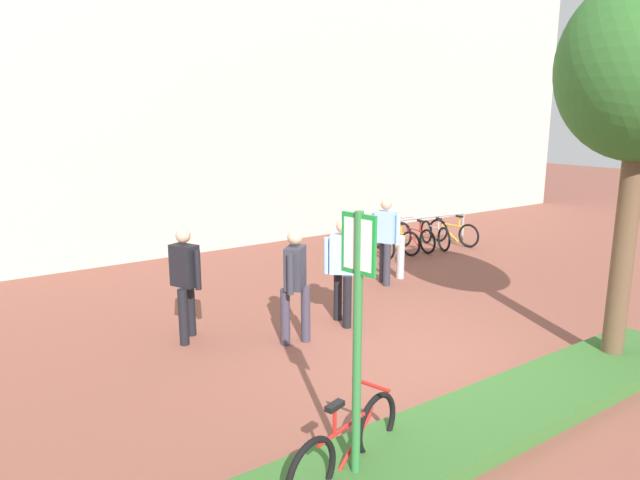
# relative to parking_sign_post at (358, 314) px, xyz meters

# --- Properties ---
(ground_plane) EXTENTS (60.00, 60.00, 0.00)m
(ground_plane) POSITION_rel_parking_sign_post_xyz_m (2.39, 1.87, -1.67)
(ground_plane) COLOR brown
(building_facade) EXTENTS (28.00, 1.20, 10.00)m
(building_facade) POSITION_rel_parking_sign_post_xyz_m (2.39, 9.89, 3.33)
(building_facade) COLOR #B2ADA3
(building_facade) RESTS_ON ground
(planter_strip) EXTENTS (7.00, 1.10, 0.16)m
(planter_strip) POSITION_rel_parking_sign_post_xyz_m (2.12, 0.00, -1.59)
(planter_strip) COLOR #336028
(planter_strip) RESTS_ON ground
(parking_sign_post) EXTENTS (0.10, 0.36, 2.56)m
(parking_sign_post) POSITION_rel_parking_sign_post_xyz_m (0.00, 0.00, 0.00)
(parking_sign_post) COLOR #2D7238
(parking_sign_post) RESTS_ON ground
(bike_at_sign) EXTENTS (1.63, 0.59, 0.86)m
(bike_at_sign) POSITION_rel_parking_sign_post_xyz_m (-0.00, 0.13, -1.32)
(bike_at_sign) COLOR black
(bike_at_sign) RESTS_ON ground
(bike_rack_cluster) EXTENTS (3.74, 1.83, 0.83)m
(bike_rack_cluster) POSITION_rel_parking_sign_post_xyz_m (6.72, 6.54, -1.32)
(bike_rack_cluster) COLOR #99999E
(bike_rack_cluster) RESTS_ON ground
(bollard_steel) EXTENTS (0.16, 0.16, 0.90)m
(bollard_steel) POSITION_rel_parking_sign_post_xyz_m (4.98, 4.83, -1.22)
(bollard_steel) COLOR #ADADB2
(bollard_steel) RESTS_ON ground
(person_suited_dark) EXTENTS (0.38, 0.57, 1.72)m
(person_suited_dark) POSITION_rel_parking_sign_post_xyz_m (0.09, 4.19, -0.69)
(person_suited_dark) COLOR black
(person_suited_dark) RESTS_ON ground
(person_shirt_blue) EXTENTS (0.39, 0.56, 1.72)m
(person_shirt_blue) POSITION_rel_parking_sign_post_xyz_m (4.46, 4.72, -0.69)
(person_shirt_blue) COLOR #2D2D38
(person_shirt_blue) RESTS_ON ground
(person_suited_navy) EXTENTS (0.47, 0.45, 1.72)m
(person_suited_navy) POSITION_rel_parking_sign_post_xyz_m (1.37, 3.17, -0.69)
(person_suited_navy) COLOR #383342
(person_suited_navy) RESTS_ON ground
(person_casual_tan) EXTENTS (0.48, 0.51, 1.72)m
(person_casual_tan) POSITION_rel_parking_sign_post_xyz_m (2.42, 3.42, -0.69)
(person_casual_tan) COLOR black
(person_casual_tan) RESTS_ON ground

